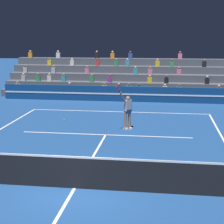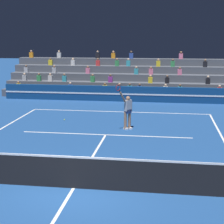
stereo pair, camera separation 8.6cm
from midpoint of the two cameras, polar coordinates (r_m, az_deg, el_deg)
ground_plane at (r=12.11m, az=-5.93°, el=-11.49°), size 120.00×120.00×0.00m
court_lines at (r=12.11m, az=-5.93°, el=-11.47°), size 11.10×23.90×0.01m
tennis_net at (r=11.91m, az=-5.99°, el=-9.08°), size 12.00×0.10×1.10m
sponsor_banner_wall at (r=26.83m, az=1.94°, el=2.78°), size 18.00×0.26×1.10m
bleacher_stand at (r=30.51m, az=2.67°, el=4.75°), size 19.53×4.75×3.38m
tennis_player at (r=18.90m, az=2.23°, el=0.25°), size 0.83×0.95×2.41m
tennis_ball at (r=21.24m, az=-7.41°, el=-1.17°), size 0.07×0.07×0.07m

